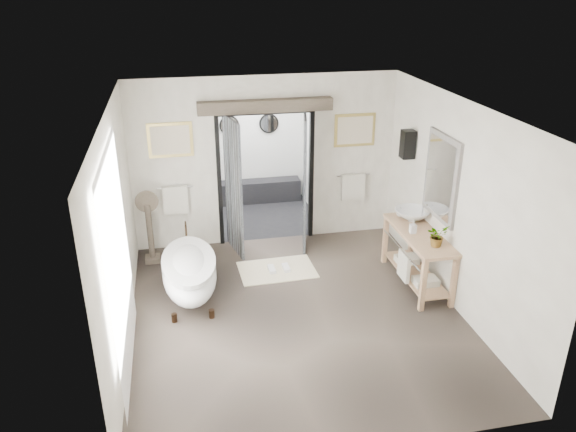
% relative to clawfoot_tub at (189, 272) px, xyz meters
% --- Properties ---
extents(ground_plane, '(5.00, 5.00, 0.00)m').
position_rel_clawfoot_tub_xyz_m(ground_plane, '(1.42, -0.78, -0.41)').
color(ground_plane, brown).
extents(room_shell, '(4.52, 5.02, 2.91)m').
position_rel_clawfoot_tub_xyz_m(room_shell, '(1.39, -0.89, 1.44)').
color(room_shell, silver).
rests_on(room_shell, ground_plane).
extents(shower_room, '(2.22, 2.01, 2.51)m').
position_rel_clawfoot_tub_xyz_m(shower_room, '(1.42, 3.21, 0.49)').
color(shower_room, black).
rests_on(shower_room, ground_plane).
extents(back_wall_dressing, '(3.82, 0.80, 2.52)m').
position_rel_clawfoot_tub_xyz_m(back_wall_dressing, '(1.42, 1.54, 1.15)').
color(back_wall_dressing, black).
rests_on(back_wall_dressing, ground_plane).
extents(clawfoot_tub, '(0.77, 1.73, 0.85)m').
position_rel_clawfoot_tub_xyz_m(clawfoot_tub, '(0.00, 0.00, 0.00)').
color(clawfoot_tub, black).
rests_on(clawfoot_tub, ground_plane).
extents(vanity, '(0.57, 1.60, 0.85)m').
position_rel_clawfoot_tub_xyz_m(vanity, '(3.37, -0.29, 0.09)').
color(vanity, tan).
rests_on(vanity, ground_plane).
extents(pedestal_mirror, '(0.37, 0.24, 1.25)m').
position_rel_clawfoot_tub_xyz_m(pedestal_mirror, '(-0.57, 1.25, 0.12)').
color(pedestal_mirror, brown).
rests_on(pedestal_mirror, ground_plane).
extents(rug, '(1.23, 0.84, 0.01)m').
position_rel_clawfoot_tub_xyz_m(rug, '(1.39, 0.53, -0.41)').
color(rug, beige).
rests_on(rug, ground_plane).
extents(slippers, '(0.34, 0.26, 0.05)m').
position_rel_clawfoot_tub_xyz_m(slippers, '(1.41, 0.51, -0.37)').
color(slippers, white).
rests_on(slippers, rug).
extents(basin, '(0.60, 0.60, 0.19)m').
position_rel_clawfoot_tub_xyz_m(basin, '(3.46, 0.16, 0.53)').
color(basin, white).
rests_on(basin, vanity).
extents(plant, '(0.36, 0.33, 0.32)m').
position_rel_clawfoot_tub_xyz_m(plant, '(3.44, -0.73, 0.60)').
color(plant, gray).
rests_on(plant, vanity).
extents(soap_bottle_a, '(0.09, 0.09, 0.20)m').
position_rel_clawfoot_tub_xyz_m(soap_bottle_a, '(3.29, -0.26, 0.54)').
color(soap_bottle_a, gray).
rests_on(soap_bottle_a, vanity).
extents(soap_bottle_b, '(0.13, 0.13, 0.16)m').
position_rel_clawfoot_tub_xyz_m(soap_bottle_b, '(3.34, 0.36, 0.51)').
color(soap_bottle_b, gray).
rests_on(soap_bottle_b, vanity).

